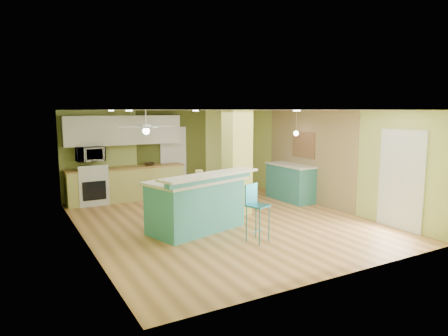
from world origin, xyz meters
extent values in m
cube|color=#A06B38|center=(0.00, 0.00, -0.01)|extent=(6.00, 7.00, 0.01)
cube|color=white|center=(0.00, 0.00, 2.50)|extent=(6.00, 7.00, 0.01)
cube|color=#B7C66A|center=(0.00, 3.50, 1.25)|extent=(6.00, 0.01, 2.50)
cube|color=#B7C66A|center=(0.00, -3.50, 1.25)|extent=(6.00, 0.01, 2.50)
cube|color=#B7C66A|center=(-3.00, 0.00, 1.25)|extent=(0.01, 7.00, 2.50)
cube|color=#B7C66A|center=(3.00, 0.00, 1.25)|extent=(0.01, 7.00, 2.50)
cube|color=#8B754F|center=(2.99, 0.60, 1.25)|extent=(0.02, 3.40, 2.50)
cube|color=#4A5120|center=(0.20, 3.49, 1.25)|extent=(2.20, 0.02, 2.50)
cube|color=silver|center=(0.20, 3.46, 1.00)|extent=(0.82, 0.05, 2.00)
cube|color=white|center=(2.97, -2.30, 1.05)|extent=(0.04, 1.08, 2.10)
cube|color=#DDE068|center=(0.65, 0.50, 1.25)|extent=(0.55, 0.55, 2.50)
cube|color=#C9C769|center=(-1.30, 3.20, 0.45)|extent=(3.20, 0.60, 0.90)
cube|color=olive|center=(-1.30, 3.20, 0.92)|extent=(3.25, 0.63, 0.04)
cube|color=white|center=(-2.25, 3.20, 0.45)|extent=(0.76, 0.64, 0.90)
cube|color=black|center=(-2.25, 2.87, 0.42)|extent=(0.59, 0.02, 0.50)
cube|color=white|center=(-2.25, 2.90, 0.99)|extent=(0.76, 0.06, 0.18)
cube|color=silver|center=(-1.30, 3.32, 1.95)|extent=(3.20, 0.34, 0.80)
imported|color=white|center=(-2.25, 3.20, 1.35)|extent=(0.70, 0.48, 0.39)
cylinder|color=white|center=(-1.10, 2.00, 2.30)|extent=(0.03, 0.03, 0.40)
cylinder|color=white|center=(-1.10, 2.00, 2.10)|extent=(0.24, 0.24, 0.10)
sphere|color=white|center=(-1.10, 2.00, 1.98)|extent=(0.18, 0.18, 0.18)
cylinder|color=white|center=(2.65, 0.75, 2.19)|extent=(0.01, 0.01, 0.62)
sphere|color=white|center=(2.65, 0.75, 1.88)|extent=(0.14, 0.14, 0.14)
cube|color=brown|center=(2.96, 0.80, 1.55)|extent=(0.03, 0.90, 0.70)
cube|color=teal|center=(-0.82, -0.28, 0.51)|extent=(2.14, 1.48, 1.03)
cube|color=beige|center=(-0.82, -0.28, 1.06)|extent=(2.28, 1.62, 0.06)
cube|color=teal|center=(-0.69, -0.72, 1.16)|extent=(2.15, 0.77, 0.15)
cube|color=beige|center=(-0.69, -0.72, 1.23)|extent=(2.38, 1.12, 0.05)
cylinder|color=#1C6D7E|center=(-0.21, -1.75, 0.35)|extent=(0.02, 0.02, 0.69)
cylinder|color=#1C6D7E|center=(0.08, -1.65, 0.35)|extent=(0.02, 0.02, 0.69)
cylinder|color=#1C6D7E|center=(-0.32, -1.46, 0.35)|extent=(0.02, 0.02, 0.69)
cylinder|color=#1C6D7E|center=(-0.03, -1.36, 0.35)|extent=(0.02, 0.02, 0.69)
cube|color=#1C6D7E|center=(-0.12, -1.55, 0.71)|extent=(0.47, 0.47, 0.03)
cube|color=#1C6D7E|center=(-0.18, -1.40, 0.92)|extent=(0.35, 0.15, 0.39)
cube|color=teal|center=(2.70, 1.00, 0.48)|extent=(0.62, 1.50, 0.97)
cube|color=white|center=(2.70, 1.00, 0.99)|extent=(0.67, 1.57, 0.04)
imported|color=#322314|center=(-0.65, 3.19, 0.98)|extent=(0.33, 0.33, 0.08)
cylinder|color=gold|center=(-0.73, -0.27, 1.17)|extent=(0.16, 0.16, 0.18)
camera|label=1|loc=(-4.27, -7.66, 2.49)|focal=32.00mm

